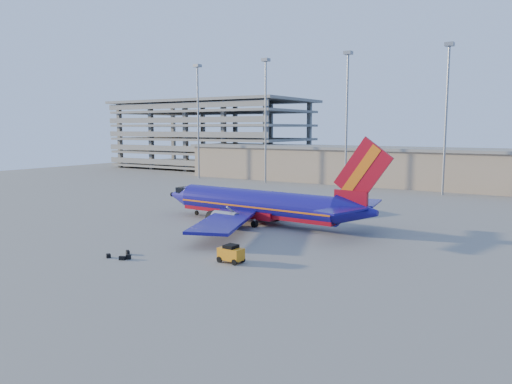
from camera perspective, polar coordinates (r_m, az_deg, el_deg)
ground at (r=65.82m, az=-1.11°, el=-3.90°), size 220.00×220.00×0.00m
terminal_building at (r=115.07m, az=19.42°, el=2.66°), size 122.00×16.00×8.50m
parking_garage at (r=160.91m, az=-5.03°, el=6.89°), size 62.00×32.00×21.40m
light_mast_row at (r=104.56m, az=15.52°, el=9.65°), size 101.60×1.60×28.65m
aircraft_main at (r=66.94m, az=0.67°, el=-1.51°), size 35.00×33.62×11.85m
baggage_tug at (r=48.12m, az=-2.89°, el=-7.01°), size 2.47×1.56×1.73m
luggage_pile at (r=51.67m, az=-15.12°, el=-7.05°), size 2.71×2.50×0.45m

